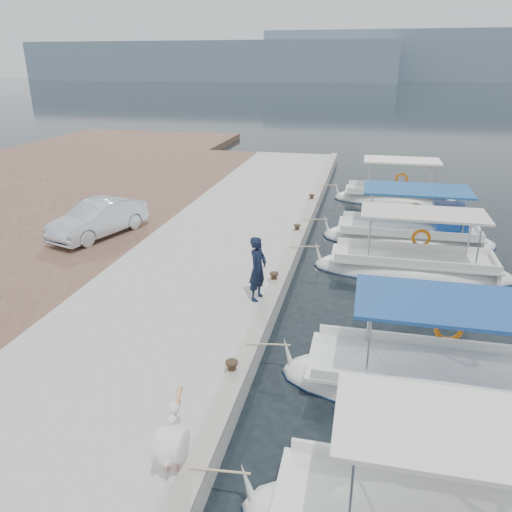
% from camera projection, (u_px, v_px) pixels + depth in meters
% --- Properties ---
extents(ground, '(400.00, 400.00, 0.00)m').
position_uv_depth(ground, '(276.00, 321.00, 14.25)').
color(ground, black).
rests_on(ground, ground).
extents(concrete_quay, '(6.00, 40.00, 0.50)m').
position_uv_depth(concrete_quay, '(223.00, 246.00, 19.31)').
color(concrete_quay, '#A4A49E').
rests_on(concrete_quay, ground).
extents(quay_curb, '(0.44, 40.00, 0.12)m').
position_uv_depth(quay_curb, '(295.00, 244.00, 18.64)').
color(quay_curb, gray).
rests_on(quay_curb, concrete_quay).
extents(cobblestone_strip, '(4.00, 40.00, 0.50)m').
position_uv_depth(cobblestone_strip, '(106.00, 237.00, 20.33)').
color(cobblestone_strip, brown).
rests_on(cobblestone_strip, ground).
extents(distant_hills, '(330.00, 60.00, 18.00)m').
position_uv_depth(distant_hills, '(450.00, 60.00, 188.67)').
color(distant_hills, slate).
rests_on(distant_hills, ground).
extents(fishing_caique_b, '(7.00, 2.39, 2.83)m').
position_uv_depth(fishing_caique_b, '(436.00, 386.00, 11.17)').
color(fishing_caique_b, silver).
rests_on(fishing_caique_b, ground).
extents(fishing_caique_c, '(6.82, 2.08, 2.83)m').
position_uv_depth(fishing_caique_c, '(412.00, 270.00, 17.39)').
color(fishing_caique_c, silver).
rests_on(fishing_caique_c, ground).
extents(fishing_caique_d, '(6.91, 2.59, 2.83)m').
position_uv_depth(fishing_caique_d, '(410.00, 237.00, 20.44)').
color(fishing_caique_d, silver).
rests_on(fishing_caique_d, ground).
extents(fishing_caique_e, '(6.37, 2.24, 2.83)m').
position_uv_depth(fishing_caique_e, '(395.00, 199.00, 26.35)').
color(fishing_caique_e, silver).
rests_on(fishing_caique_e, ground).
extents(mooring_bollards, '(0.28, 20.28, 0.33)m').
position_uv_depth(mooring_bollards, '(274.00, 277.00, 15.43)').
color(mooring_bollards, black).
rests_on(mooring_bollards, concrete_quay).
extents(pelican, '(0.59, 1.38, 1.07)m').
position_uv_depth(pelican, '(171.00, 442.00, 8.22)').
color(pelican, tan).
rests_on(pelican, concrete_quay).
extents(fisherman, '(0.62, 0.79, 1.89)m').
position_uv_depth(fisherman, '(258.00, 269.00, 14.11)').
color(fisherman, black).
rests_on(fisherman, concrete_quay).
extents(parked_car, '(2.68, 4.43, 1.38)m').
position_uv_depth(parked_car, '(98.00, 219.00, 19.47)').
color(parked_car, silver).
rests_on(parked_car, cobblestone_strip).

